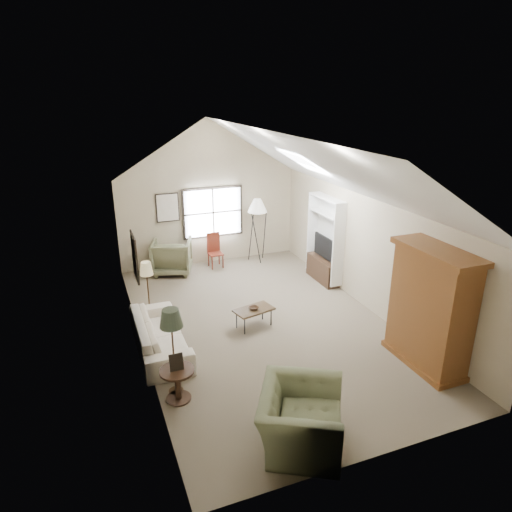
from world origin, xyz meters
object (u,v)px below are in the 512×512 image
object	(u,v)px
armoire	(430,308)
coffee_table	(254,318)
armchair_far	(172,256)
side_table	(178,385)
armchair_near	(301,418)
side_chair	(215,251)
sofa	(160,334)

from	to	relation	value
armoire	coffee_table	distance (m)	3.48
coffee_table	armchair_far	bearing A→B (deg)	105.20
armchair_far	side_table	xyz separation A→B (m)	(-1.01, -5.36, -0.19)
side_table	armchair_far	bearing A→B (deg)	79.36
armoire	armchair_near	xyz separation A→B (m)	(-2.99, -0.98, -0.68)
side_table	side_chair	world-z (taller)	side_chair
coffee_table	side_table	distance (m)	2.66
armchair_near	armoire	bearing A→B (deg)	-41.67
sofa	side_chair	distance (m)	4.33
coffee_table	side_table	world-z (taller)	side_table
armchair_far	coffee_table	bearing A→B (deg)	124.12
armoire	sofa	distance (m)	4.96
sofa	side_table	distance (m)	1.60
sofa	side_table	size ratio (longest dim) A/B	3.99
side_table	side_chair	size ratio (longest dim) A/B	0.58
armchair_far	side_table	size ratio (longest dim) A/B	1.84
coffee_table	side_chair	distance (m)	3.57
armchair_near	armchair_far	world-z (taller)	armchair_far
armchair_near	coffee_table	world-z (taller)	armchair_near
sofa	coffee_table	world-z (taller)	sofa
armoire	side_table	world-z (taller)	armoire
armoire	side_table	distance (m)	4.49
sofa	side_chair	bearing A→B (deg)	-30.51
armoire	coffee_table	xyz separation A→B (m)	(-2.40, 2.36, -0.89)
coffee_table	side_chair	bearing A→B (deg)	86.35
armchair_far	coffee_table	world-z (taller)	armchair_far
armoire	sofa	bearing A→B (deg)	153.49
armchair_far	side_chair	size ratio (longest dim) A/B	1.07
armoire	armchair_near	size ratio (longest dim) A/B	1.72
side_table	armoire	bearing A→B (deg)	-7.60
armoire	side_table	bearing A→B (deg)	172.40
sofa	armchair_far	distance (m)	3.89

